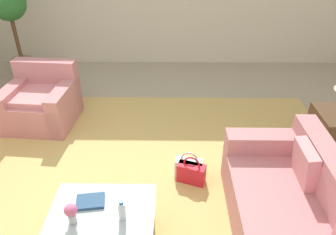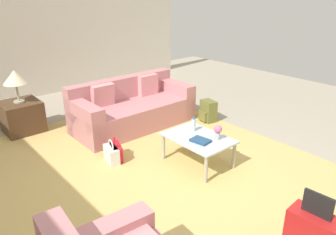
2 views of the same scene
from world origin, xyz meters
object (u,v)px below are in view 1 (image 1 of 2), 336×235
(couch, at_px, (303,229))
(coffee_table, at_px, (103,214))
(coffee_table_book, at_px, (90,201))
(handbag_white, at_px, (189,168))
(water_bottle, at_px, (122,211))
(armchair, at_px, (43,103))
(potted_ficus, at_px, (11,16))
(flower_vase, at_px, (71,212))
(handbag_red, at_px, (191,173))

(couch, bearing_deg, coffee_table, 176.81)
(coffee_table_book, height_order, handbag_white, coffee_table_book)
(water_bottle, xyz_separation_m, coffee_table_book, (-0.32, 0.18, -0.08))
(armchair, height_order, handbag_white, armchair)
(water_bottle, height_order, handbag_white, water_bottle)
(coffee_table, bearing_deg, coffee_table_book, 146.31)
(water_bottle, height_order, potted_ficus, potted_ficus)
(armchair, relative_size, coffee_table, 1.07)
(coffee_table_book, bearing_deg, flower_vase, -122.02)
(coffee_table, bearing_deg, potted_ficus, 120.74)
(couch, distance_m, water_bottle, 1.61)
(coffee_table, distance_m, coffee_table_book, 0.16)
(coffee_table_book, xyz_separation_m, flower_vase, (-0.10, -0.23, 0.11))
(water_bottle, xyz_separation_m, handbag_white, (0.63, 1.02, -0.38))
(couch, relative_size, coffee_table_book, 8.51)
(coffee_table_book, relative_size, potted_ficus, 0.15)
(coffee_table_book, bearing_deg, handbag_white, 32.83)
(coffee_table, distance_m, potted_ficus, 4.38)
(handbag_red, bearing_deg, handbag_white, 105.73)
(potted_ficus, bearing_deg, couch, -43.58)
(coffee_table_book, xyz_separation_m, potted_ficus, (-2.08, 3.62, 0.74))
(water_bottle, bearing_deg, armchair, 123.36)
(coffee_table, relative_size, flower_vase, 4.60)
(couch, height_order, coffee_table_book, couch)
(coffee_table_book, xyz_separation_m, handbag_white, (0.95, 0.84, -0.30))
(coffee_table, bearing_deg, handbag_white, 47.83)
(armchair, height_order, flower_vase, armchair)
(water_bottle, relative_size, handbag_red, 0.57)
(coffee_table, height_order, handbag_white, coffee_table)
(coffee_table_book, bearing_deg, handbag_red, 28.93)
(potted_ficus, bearing_deg, coffee_table, -59.26)
(couch, relative_size, armchair, 2.15)
(coffee_table_book, height_order, potted_ficus, potted_ficus)
(coffee_table, height_order, coffee_table_book, coffee_table_book)
(potted_ficus, bearing_deg, water_bottle, -57.72)
(handbag_red, relative_size, handbag_white, 1.00)
(couch, height_order, armchair, armchair)
(couch, height_order, flower_vase, couch)
(coffee_table_book, height_order, flower_vase, flower_vase)
(flower_vase, bearing_deg, handbag_white, 45.44)
(couch, height_order, potted_ficus, potted_ficus)
(armchair, xyz_separation_m, handbag_red, (2.15, -1.34, -0.17))
(coffee_table, height_order, water_bottle, water_bottle)
(coffee_table, height_order, flower_vase, flower_vase)
(flower_vase, height_order, handbag_red, flower_vase)
(handbag_red, bearing_deg, flower_vase, -137.74)
(coffee_table_book, bearing_deg, couch, -13.90)
(water_bottle, bearing_deg, flower_vase, -173.21)
(flower_vase, xyz_separation_m, handbag_red, (1.07, 0.98, -0.41))
(handbag_red, xyz_separation_m, potted_ficus, (-3.05, 2.87, 1.04))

